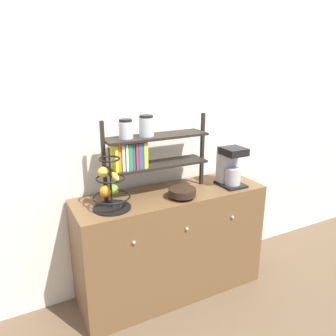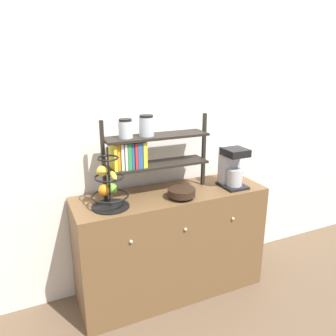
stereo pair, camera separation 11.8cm
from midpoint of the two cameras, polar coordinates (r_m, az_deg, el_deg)
name	(u,v)px [view 1 (the left image)]	position (r m, az deg, el deg)	size (l,w,h in m)	color
ground_plane	(185,307)	(2.70, 1.63, -22.99)	(12.00, 12.00, 0.00)	brown
wall_back	(154,127)	(2.55, -3.71, 7.21)	(7.00, 0.05, 2.60)	silver
sideboard	(171,243)	(2.62, -0.81, -12.99)	(1.45, 0.48, 0.85)	brown
coffee_maker	(230,166)	(2.58, 9.47, 0.32)	(0.18, 0.22, 0.31)	black
fruit_stand	(110,189)	(2.18, -11.64, -3.61)	(0.25, 0.25, 0.41)	black
wooden_bowl	(182,192)	(2.33, 1.04, -4.27)	(0.20, 0.20, 0.07)	black
shelf_hutch	(143,148)	(2.30, -5.91, 3.45)	(0.80, 0.20, 0.58)	black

